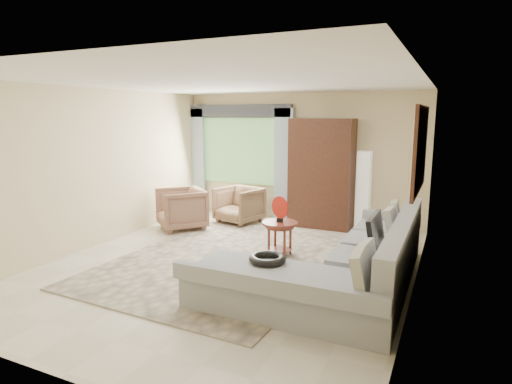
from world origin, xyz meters
The scene contains 17 objects.
ground centered at (0.00, 0.00, 0.00)m, with size 6.00×6.00×0.00m, color silver.
area_rug centered at (-0.16, 0.14, 0.01)m, with size 3.00×4.00×0.02m, color #BDB096.
sectional_sofa centered at (1.78, -0.18, 0.28)m, with size 2.30×3.46×0.90m.
tv_screen centered at (2.05, -0.02, 0.72)m, with size 0.06×0.74×0.48m, color black.
garden_hose centered at (1.00, -0.95, 0.55)m, with size 0.43×0.43×0.09m, color black.
coffee_table centered at (0.50, 0.68, 0.29)m, with size 0.55×0.55×0.55m.
red_disc centered at (0.50, 0.68, 0.78)m, with size 0.34×0.34×0.03m, color #A01810.
armchair_left centered at (-1.83, 1.41, 0.39)m, with size 0.83×0.86×0.78m, color #976952.
armchair_right centered at (-1.04, 2.30, 0.37)m, with size 0.78×0.80×0.73m, color olive.
potted_plant centered at (-2.32, 2.46, 0.28)m, with size 0.50×0.44×0.56m, color #999999.
armoire centered at (0.55, 2.72, 1.05)m, with size 1.20×0.55×2.10m, color black.
floor_lamp centered at (1.35, 2.78, 0.75)m, with size 0.24×0.24×1.50m, color silver.
window centered at (-1.35, 2.97, 1.40)m, with size 1.80×0.04×1.40m, color #669E59.
curtain_left centered at (-2.40, 2.88, 1.15)m, with size 0.40×0.08×2.30m, color #9EB7CC.
curtain_right centered at (-0.30, 2.88, 1.15)m, with size 0.40×0.08×2.30m, color #9EB7CC.
valance centered at (-1.35, 2.90, 2.25)m, with size 2.40×0.12×0.26m, color #1E232D.
wall_mirror centered at (2.46, 0.35, 1.75)m, with size 0.05×1.70×1.05m.
Camera 1 is at (2.84, -5.24, 2.16)m, focal length 30.00 mm.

